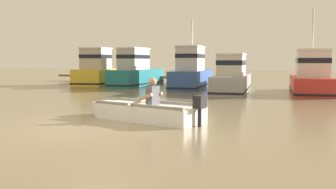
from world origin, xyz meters
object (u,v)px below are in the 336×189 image
at_px(moored_boat_teal, 136,72).
at_px(moored_boat_grey, 232,78).
at_px(moored_boat_yellow, 98,71).
at_px(moored_boat_blue, 192,73).
at_px(moored_boat_red, 311,77).
at_px(rowboat_with_person, 147,111).

height_order(moored_boat_teal, moored_boat_grey, moored_boat_teal).
distance_m(moored_boat_yellow, moored_boat_grey, 10.18).
relative_size(moored_boat_yellow, moored_boat_blue, 0.72).
bearing_deg(moored_boat_grey, moored_boat_red, 6.38).
bearing_deg(moored_boat_red, moored_boat_grey, -173.62).
relative_size(rowboat_with_person, moored_boat_grey, 0.53).
bearing_deg(moored_boat_teal, moored_boat_yellow, -178.19).
bearing_deg(moored_boat_teal, moored_boat_red, -8.83).
distance_m(moored_boat_blue, moored_boat_grey, 3.46).
xyz_separation_m(moored_boat_blue, moored_boat_grey, (2.96, -1.77, -0.18)).
bearing_deg(moored_boat_yellow, moored_boat_teal, 1.81).
height_order(rowboat_with_person, moored_boat_yellow, moored_boat_yellow).
distance_m(moored_boat_teal, moored_boat_red, 11.08).
height_order(moored_boat_grey, moored_boat_red, moored_boat_red).
relative_size(rowboat_with_person, moored_boat_blue, 0.55).
xyz_separation_m(rowboat_with_person, moored_boat_grey, (-0.36, 10.69, 0.50)).
bearing_deg(rowboat_with_person, moored_boat_teal, 119.90).
height_order(moored_boat_yellow, moored_boat_grey, moored_boat_yellow).
relative_size(moored_boat_teal, moored_boat_red, 1.04).
xyz_separation_m(rowboat_with_person, moored_boat_red, (3.57, 11.13, 0.57)).
relative_size(rowboat_with_person, moored_boat_teal, 0.59).
bearing_deg(moored_boat_yellow, rowboat_with_person, -50.94).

